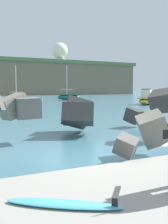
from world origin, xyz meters
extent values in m
plane|color=#42707F|center=(0.00, 0.00, 0.00)|extent=(400.00, 400.00, 0.00)
cube|color=slate|center=(1.95, -0.93, 0.90)|extent=(1.43, 1.24, 1.28)
cube|color=gray|center=(-1.66, 3.40, 1.48)|extent=(1.42, 1.15, 1.13)
cube|color=#3D3A38|center=(5.32, 4.68, 0.66)|extent=(1.03, 1.18, 0.98)
cube|color=#605B56|center=(-1.18, 2.95, 1.42)|extent=(0.98, 0.94, 0.88)
cube|color=#3D3A38|center=(4.26, 1.11, 1.70)|extent=(1.60, 1.45, 1.23)
cube|color=#4C4944|center=(1.75, 4.63, 0.97)|extent=(1.79, 1.80, 1.86)
cube|color=#605B56|center=(0.57, -1.41, 0.57)|extent=(0.89, 0.95, 0.72)
cube|color=#3D3A38|center=(1.31, 3.49, 1.00)|extent=(1.91, 1.86, 1.22)
cube|color=black|center=(-0.56, -4.20, 1.41)|extent=(0.12, 0.02, 0.16)
ellipsoid|color=#4CB2CC|center=(-2.27, -3.68, 0.28)|extent=(1.85, 1.44, 0.07)
cube|color=black|center=(-1.57, -4.16, 0.36)|extent=(0.09, 0.07, 0.14)
ellipsoid|color=#EAC64C|center=(20.39, 21.98, 0.47)|extent=(5.30, 5.06, 0.94)
cube|color=#AF9539|center=(20.39, 21.98, 0.90)|extent=(4.88, 4.66, 0.10)
cube|color=silver|center=(20.09, 21.71, 1.50)|extent=(2.00, 1.97, 1.12)
cube|color=#334C5B|center=(20.09, 21.71, 2.12)|extent=(1.80, 1.78, 0.12)
ellipsoid|color=#1E6656|center=(15.95, 39.61, 0.55)|extent=(4.54, 3.12, 1.10)
cube|color=#164C41|center=(15.95, 39.61, 1.06)|extent=(4.17, 2.87, 0.10)
cylinder|color=silver|center=(15.66, 39.74, 3.85)|extent=(0.12, 0.12, 5.50)
cylinder|color=silver|center=(15.66, 39.74, 2.00)|extent=(2.38, 1.10, 0.08)
ellipsoid|color=#EAC64C|center=(5.28, 37.32, 0.35)|extent=(4.49, 4.32, 0.71)
cube|color=#AF9539|center=(5.28, 37.32, 0.67)|extent=(4.13, 3.97, 0.10)
cylinder|color=silver|center=(5.51, 37.12, 3.38)|extent=(0.12, 0.12, 5.35)
cylinder|color=silver|center=(5.51, 37.12, 1.61)|extent=(1.90, 1.69, 0.08)
sphere|color=silver|center=(10.18, 38.41, 0.22)|extent=(0.44, 0.44, 0.44)
cylinder|color=silver|center=(38.23, 102.41, 13.56)|extent=(4.99, 4.99, 2.94)
sphere|color=white|center=(38.23, 102.41, 18.50)|extent=(6.95, 6.95, 6.95)
camera|label=1|loc=(-3.86, -7.71, 2.20)|focal=42.97mm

